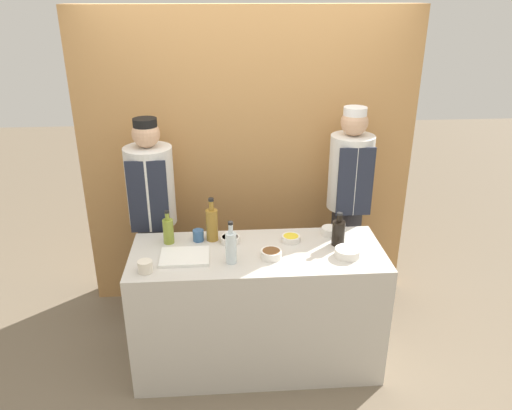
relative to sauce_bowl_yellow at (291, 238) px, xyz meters
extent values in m
plane|color=#756651|center=(-0.24, -0.13, -0.92)|extent=(14.00, 14.00, 0.00)
cube|color=#B7844C|center=(-0.24, 0.85, 0.28)|extent=(2.66, 0.18, 2.40)
cube|color=beige|center=(-0.24, -0.13, -0.47)|extent=(1.68, 0.66, 0.90)
cylinder|color=white|center=(0.00, 0.00, 0.00)|extent=(0.13, 0.13, 0.04)
cylinder|color=yellow|center=(0.00, 0.00, 0.01)|extent=(0.10, 0.10, 0.01)
cylinder|color=white|center=(-0.42, 0.01, 0.00)|extent=(0.13, 0.13, 0.04)
cylinder|color=orange|center=(-0.42, 0.01, 0.02)|extent=(0.11, 0.11, 0.01)
cylinder|color=white|center=(-0.16, -0.22, 0.00)|extent=(0.14, 0.14, 0.05)
cylinder|color=brown|center=(-0.16, -0.22, 0.02)|extent=(0.11, 0.11, 0.02)
cylinder|color=white|center=(0.29, 0.08, 0.00)|extent=(0.12, 0.12, 0.05)
cylinder|color=green|center=(0.29, 0.08, 0.02)|extent=(0.10, 0.10, 0.02)
cylinder|color=white|center=(0.34, -0.24, 0.00)|extent=(0.16, 0.16, 0.05)
cylinder|color=#703384|center=(0.34, -0.24, 0.02)|extent=(0.13, 0.13, 0.02)
cube|color=white|center=(-0.72, -0.19, -0.01)|extent=(0.31, 0.24, 0.02)
cylinder|color=olive|center=(-0.84, 0.04, 0.06)|extent=(0.07, 0.07, 0.17)
cylinder|color=olive|center=(-0.84, 0.04, 0.18)|extent=(0.03, 0.03, 0.05)
cylinder|color=black|center=(-0.84, 0.04, 0.21)|extent=(0.03, 0.03, 0.01)
cylinder|color=black|center=(0.31, -0.07, 0.06)|extent=(0.09, 0.09, 0.17)
cylinder|color=black|center=(0.31, -0.07, 0.17)|extent=(0.03, 0.03, 0.05)
cylinder|color=black|center=(0.31, -0.07, 0.21)|extent=(0.04, 0.04, 0.01)
cylinder|color=silver|center=(-0.42, -0.26, 0.08)|extent=(0.07, 0.07, 0.21)
cylinder|color=silver|center=(-0.42, -0.26, 0.21)|extent=(0.03, 0.03, 0.06)
cylinder|color=black|center=(-0.42, -0.26, 0.25)|extent=(0.03, 0.03, 0.02)
cylinder|color=olive|center=(-0.54, 0.06, 0.09)|extent=(0.08, 0.08, 0.22)
cylinder|color=olive|center=(-0.54, 0.06, 0.24)|extent=(0.03, 0.03, 0.07)
cylinder|color=black|center=(-0.54, 0.06, 0.28)|extent=(0.04, 0.04, 0.02)
cylinder|color=#386093|center=(-0.64, 0.05, 0.02)|extent=(0.08, 0.08, 0.08)
cylinder|color=silver|center=(-0.95, -0.34, 0.02)|extent=(0.09, 0.09, 0.08)
cylinder|color=#28282D|center=(-0.99, 0.46, -0.49)|extent=(0.25, 0.25, 0.86)
cylinder|color=silver|center=(-0.99, 0.46, 0.24)|extent=(0.35, 0.35, 0.59)
cube|color=#232838|center=(-0.99, 0.30, 0.21)|extent=(0.28, 0.02, 0.54)
sphere|color=tan|center=(-0.99, 0.46, 0.63)|extent=(0.20, 0.20, 0.20)
cylinder|color=black|center=(-0.99, 0.46, 0.71)|extent=(0.17, 0.17, 0.07)
cylinder|color=#28282D|center=(0.51, 0.46, -0.45)|extent=(0.24, 0.24, 0.94)
cylinder|color=silver|center=(0.51, 0.46, 0.30)|extent=(0.33, 0.33, 0.57)
cube|color=#232838|center=(0.51, 0.31, 0.28)|extent=(0.26, 0.02, 0.52)
sphere|color=tan|center=(0.51, 0.46, 0.69)|extent=(0.20, 0.20, 0.20)
cylinder|color=white|center=(0.51, 0.46, 0.76)|extent=(0.17, 0.17, 0.07)
camera|label=1|loc=(-0.46, -3.03, 1.58)|focal=35.00mm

